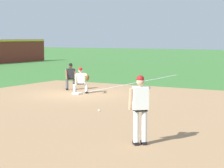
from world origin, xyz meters
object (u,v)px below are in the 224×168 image
first_base_bag (77,93)px  baseball (99,110)px  pitcher (141,105)px  first_baseman (81,79)px  umpire (71,75)px

first_base_bag → baseball: first_base_bag is taller
baseball → pitcher: 5.48m
first_baseman → umpire: size_ratio=0.92×
baseball → first_baseman: bearing=41.9°
baseball → pitcher: size_ratio=0.04×
pitcher → first_baseman: 10.82m
pitcher → umpire: bearing=44.4°
first_base_bag → umpire: (1.34, 1.37, 0.75)m
umpire → pitcher: bearing=-135.6°
umpire → baseball: bearing=-135.3°
first_baseman → umpire: umpire is taller
first_base_bag → pitcher: 10.62m
baseball → pitcher: bearing=-136.1°
baseball → umpire: 7.14m
first_baseman → umpire: (1.01, 1.38, 0.06)m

